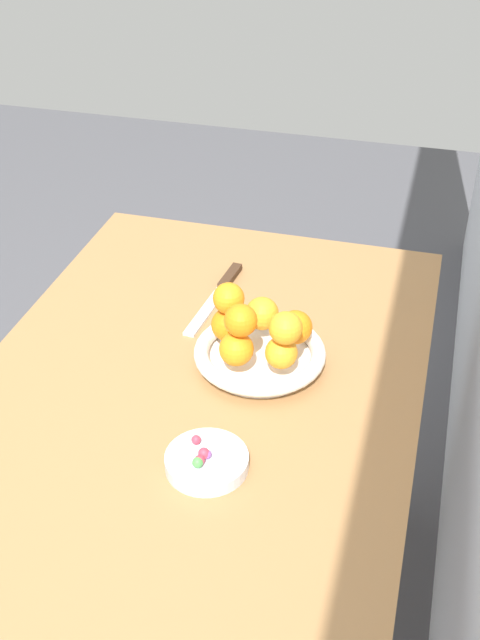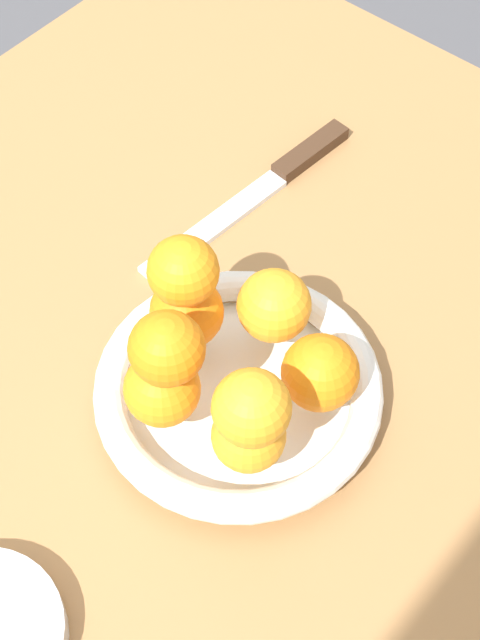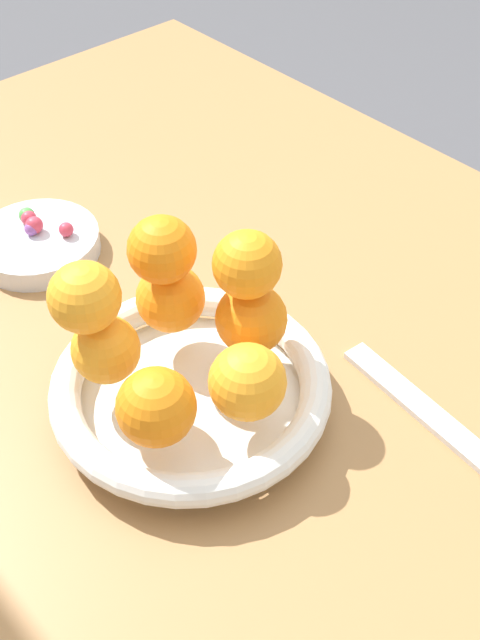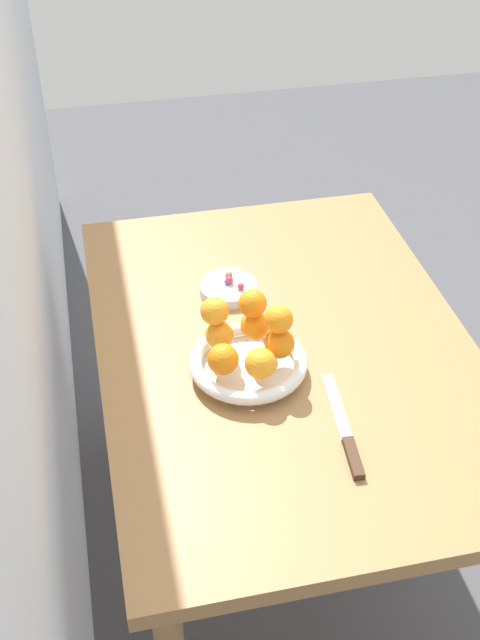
# 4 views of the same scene
# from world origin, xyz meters

# --- Properties ---
(dining_table) EXTENTS (1.10, 0.76, 0.74)m
(dining_table) POSITION_xyz_m (0.00, 0.00, 0.65)
(dining_table) COLOR #9E7042
(dining_table) RESTS_ON ground_plane
(fruit_bowl) EXTENTS (0.23, 0.23, 0.04)m
(fruit_bowl) POSITION_xyz_m (-0.07, 0.09, 0.76)
(fruit_bowl) COLOR white
(fruit_bowl) RESTS_ON dining_table
(orange_0) EXTENTS (0.06, 0.06, 0.06)m
(orange_0) POSITION_xyz_m (-0.08, 0.03, 0.81)
(orange_0) COLOR orange
(orange_0) RESTS_ON fruit_bowl
(orange_1) EXTENTS (0.06, 0.06, 0.06)m
(orange_1) POSITION_xyz_m (-0.01, 0.07, 0.81)
(orange_1) COLOR orange
(orange_1) RESTS_ON fruit_bowl
(orange_2) EXTENTS (0.06, 0.06, 0.06)m
(orange_2) POSITION_xyz_m (-0.03, 0.14, 0.81)
(orange_2) COLOR orange
(orange_2) RESTS_ON fruit_bowl
(orange_3) EXTENTS (0.06, 0.06, 0.06)m
(orange_3) POSITION_xyz_m (-0.10, 0.15, 0.81)
(orange_3) COLOR orange
(orange_3) RESTS_ON fruit_bowl
(orange_4) EXTENTS (0.06, 0.06, 0.06)m
(orange_4) POSITION_xyz_m (-0.13, 0.08, 0.81)
(orange_4) COLOR orange
(orange_4) RESTS_ON fruit_bowl
(orange_5) EXTENTS (0.06, 0.06, 0.06)m
(orange_5) POSITION_xyz_m (-0.02, 0.15, 0.86)
(orange_5) COLOR orange
(orange_5) RESTS_ON orange_2
(orange_6) EXTENTS (0.05, 0.05, 0.05)m
(orange_6) POSITION_xyz_m (-0.07, 0.04, 0.87)
(orange_6) COLOR orange
(orange_6) RESTS_ON orange_0
(orange_7) EXTENTS (0.06, 0.06, 0.06)m
(orange_7) POSITION_xyz_m (-0.02, 0.07, 0.87)
(orange_7) COLOR orange
(orange_7) RESTS_ON orange_1
(knife) EXTENTS (0.26, 0.04, 0.01)m
(knife) POSITION_xyz_m (-0.27, -0.04, 0.75)
(knife) COLOR #3F2819
(knife) RESTS_ON dining_table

